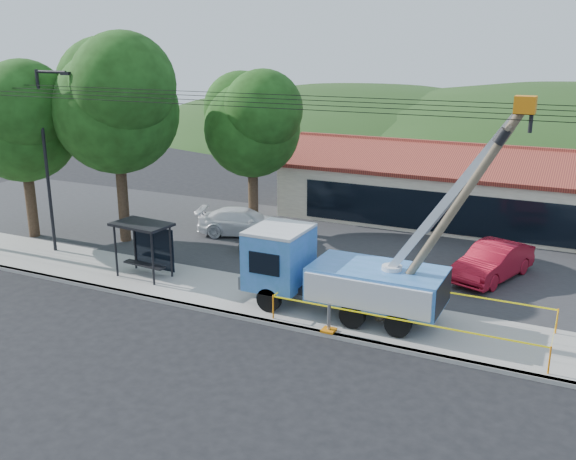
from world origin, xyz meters
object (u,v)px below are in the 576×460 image
(utility_truck, at_px, (337,272))
(bus_shelter, at_px, (145,237))
(car_silver, at_px, (271,248))
(car_red, at_px, (491,281))
(car_white, at_px, (244,236))
(leaning_pole, at_px, (453,211))

(utility_truck, distance_m, bus_shelter, 9.15)
(car_silver, bearing_deg, utility_truck, -39.09)
(car_red, bearing_deg, utility_truck, -108.39)
(bus_shelter, xyz_separation_m, car_silver, (2.99, 6.38, -1.96))
(car_white, bearing_deg, bus_shelter, 156.33)
(leaning_pole, distance_m, car_red, 8.08)
(leaning_pole, height_order, car_red, leaning_pole)
(car_silver, height_order, car_red, car_red)
(bus_shelter, relative_size, car_silver, 0.67)
(utility_truck, relative_size, leaning_pole, 1.22)
(utility_truck, relative_size, car_silver, 2.53)
(utility_truck, height_order, leaning_pole, utility_truck)
(car_red, bearing_deg, leaning_pole, -77.36)
(utility_truck, distance_m, car_white, 11.47)
(car_red, distance_m, car_white, 13.31)
(car_white, bearing_deg, utility_truck, -150.20)
(car_white, bearing_deg, car_silver, -134.86)
(leaning_pole, xyz_separation_m, car_red, (0.66, 6.55, -4.68))
(bus_shelter, bearing_deg, utility_truck, 4.39)
(leaning_pole, distance_m, car_silver, 13.10)
(utility_truck, xyz_separation_m, car_silver, (-6.16, 6.47, -1.78))
(car_red, bearing_deg, bus_shelter, -137.01)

